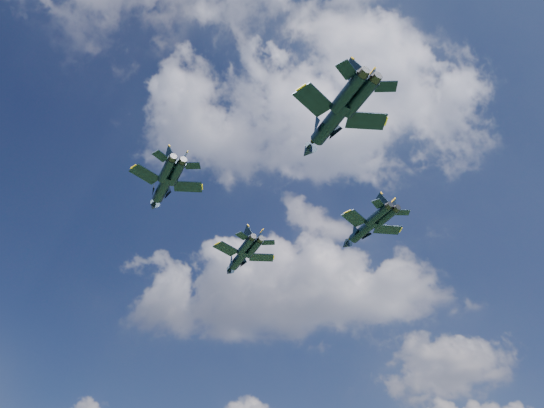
{
  "coord_description": "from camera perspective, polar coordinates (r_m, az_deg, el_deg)",
  "views": [
    {
      "loc": [
        12.99,
        -67.41,
        12.78
      ],
      "look_at": [
        0.79,
        -2.85,
        62.93
      ],
      "focal_mm": 35.0,
      "sensor_mm": 36.0,
      "label": 1
    }
  ],
  "objects": [
    {
      "name": "jet_slot",
      "position": [
        72.67,
        6.15,
        8.51
      ],
      "size": [
        14.39,
        16.88,
        4.29
      ],
      "rotation": [
        0.0,
        0.0,
        0.65
      ],
      "color": "black"
    },
    {
      "name": "jet_right",
      "position": [
        91.98,
        9.72,
        -2.85
      ],
      "size": [
        12.53,
        14.02,
        3.63
      ],
      "rotation": [
        0.0,
        0.0,
        0.69
      ],
      "color": "black"
    },
    {
      "name": "jet_lead",
      "position": [
        97.73,
        -3.58,
        -5.94
      ],
      "size": [
        11.91,
        14.31,
        3.61
      ],
      "rotation": [
        0.0,
        0.0,
        0.63
      ],
      "color": "black"
    },
    {
      "name": "jet_left",
      "position": [
        79.67,
        -11.72,
        1.59
      ],
      "size": [
        11.18,
        13.28,
        3.36
      ],
      "rotation": [
        0.0,
        0.0,
        0.64
      ],
      "color": "black"
    }
  ]
}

